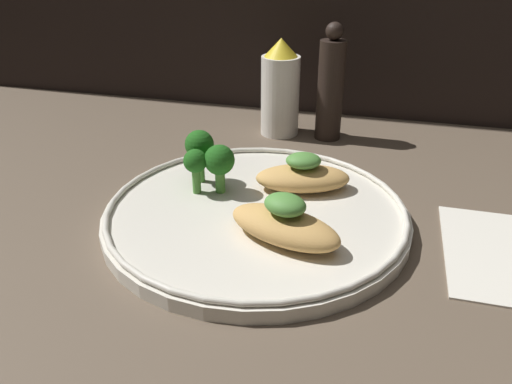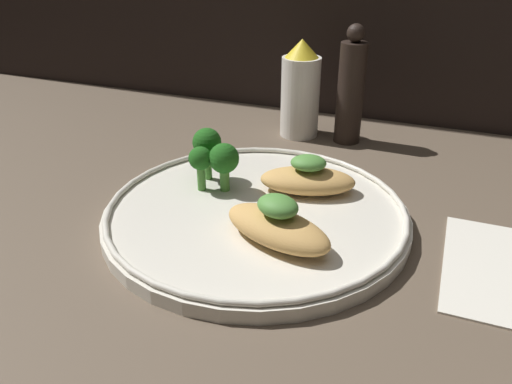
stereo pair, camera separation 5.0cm
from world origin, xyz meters
TOP-DOWN VIEW (x-y plane):
  - ground_plane at (0.00, 0.00)cm, footprint 180.00×180.00cm
  - plate at (0.00, 0.00)cm, footprint 31.20×31.20cm
  - grilled_meat_front at (4.00, -4.86)cm, footprint 12.13×8.33cm
  - grilled_meat_middle at (3.76, 5.74)cm, footprint 11.25×7.56cm
  - broccoli_bunch at (-6.40, 3.31)cm, footprint 6.20×5.62cm
  - sauce_bottle at (-3.28, 25.47)cm, footprint 5.51×5.51cm
  - pepper_grinder at (3.86, 25.47)cm, footprint 3.67×3.67cm

SIDE VIEW (x-z plane):
  - ground_plane at x=0.00cm, z-range -1.00..0.00cm
  - plate at x=0.00cm, z-range -0.01..1.99cm
  - grilled_meat_middle at x=3.76cm, z-range 0.85..5.09cm
  - grilled_meat_front at x=4.00cm, z-range 0.78..5.44cm
  - broccoli_bunch at x=-6.40cm, z-range 2.20..8.33cm
  - sauce_bottle at x=-3.28cm, z-range -0.30..13.51cm
  - pepper_grinder at x=3.86cm, z-range -0.64..15.58cm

